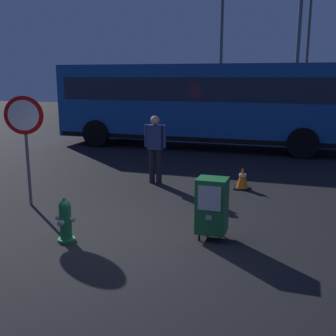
% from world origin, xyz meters
% --- Properties ---
extents(ground_plane, '(60.00, 60.00, 0.00)m').
position_xyz_m(ground_plane, '(0.00, 0.00, 0.00)').
color(ground_plane, black).
extents(fire_hydrant, '(0.33, 0.32, 0.75)m').
position_xyz_m(fire_hydrant, '(-0.82, -0.63, 0.35)').
color(fire_hydrant, '#1E7238').
rests_on(fire_hydrant, ground_plane).
extents(newspaper_box_primary, '(0.48, 0.42, 1.02)m').
position_xyz_m(newspaper_box_primary, '(1.37, 0.21, 0.57)').
color(newspaper_box_primary, black).
rests_on(newspaper_box_primary, ground_plane).
extents(stop_sign, '(0.71, 0.31, 2.23)m').
position_xyz_m(stop_sign, '(-2.55, 0.79, 1.60)').
color(stop_sign, '#4C4F54').
rests_on(stop_sign, ground_plane).
extents(pedestrian, '(0.55, 0.22, 1.67)m').
position_xyz_m(pedestrian, '(-0.71, 3.28, 0.95)').
color(pedestrian, black).
rests_on(pedestrian, ground_plane).
extents(traffic_cone, '(0.36, 0.36, 0.53)m').
position_xyz_m(traffic_cone, '(1.41, 3.42, 0.26)').
color(traffic_cone, black).
rests_on(traffic_cone, ground_plane).
extents(bus_near, '(10.51, 2.83, 3.00)m').
position_xyz_m(bus_near, '(-0.97, 8.88, 1.71)').
color(bus_near, '#19519E').
rests_on(bus_near, ground_plane).
extents(street_light_near_left, '(0.32, 0.32, 7.96)m').
position_xyz_m(street_light_near_left, '(2.31, 10.56, 4.55)').
color(street_light_near_left, '#4C4F54').
rests_on(street_light_near_left, ground_plane).
extents(street_light_near_right, '(0.32, 0.32, 8.74)m').
position_xyz_m(street_light_near_right, '(2.63, 15.58, 4.96)').
color(street_light_near_right, '#4C4F54').
rests_on(street_light_near_right, ground_plane).
extents(street_light_far_right, '(0.32, 0.32, 8.54)m').
position_xyz_m(street_light_far_right, '(-0.98, 12.57, 4.85)').
color(street_light_far_right, '#4C4F54').
rests_on(street_light_far_right, ground_plane).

